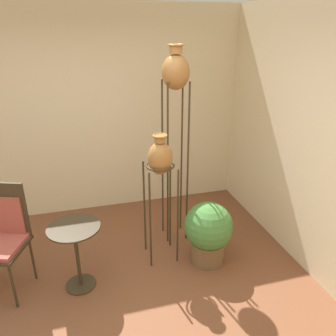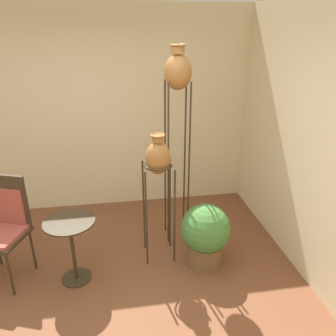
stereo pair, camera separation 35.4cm
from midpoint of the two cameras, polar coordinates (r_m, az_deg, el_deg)
name	(u,v)px [view 2 (the right image)]	position (r m, az deg, el deg)	size (l,w,h in m)	color
ground_plane	(86,325)	(3.21, -10.68, -25.35)	(14.00, 14.00, 0.00)	brown
wall_back	(88,113)	(4.49, -11.61, 9.25)	(8.37, 0.06, 2.70)	beige
vase_stand_tall	(178,80)	(3.50, 4.71, 15.03)	(0.29, 0.29, 2.25)	#382D1E
vase_stand_medium	(158,161)	(3.30, 1.32, 1.10)	(0.32, 0.32, 1.43)	#382D1E
chair	(1,222)	(3.58, -24.53, -8.65)	(0.62, 0.59, 1.08)	#382D1E
side_table	(71,238)	(3.35, -13.57, -11.78)	(0.49, 0.49, 0.69)	#382D1E
potted_plant	(205,234)	(3.58, 9.41, -11.29)	(0.52, 0.52, 0.71)	brown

